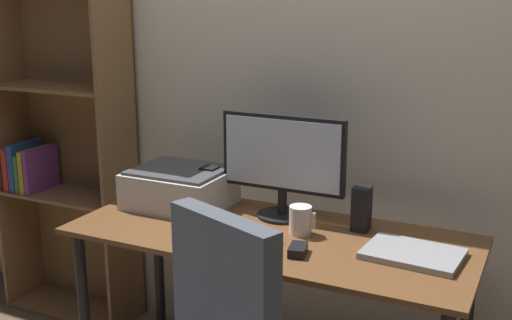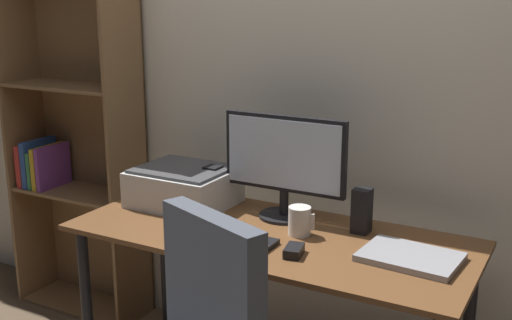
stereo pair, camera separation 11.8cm
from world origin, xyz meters
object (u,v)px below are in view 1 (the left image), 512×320
at_px(speaker_right, 361,209).
at_px(desk, 270,255).
at_px(mouse, 298,250).
at_px(printer, 180,187).
at_px(speaker_left, 210,186).
at_px(monitor, 283,160).
at_px(laptop, 413,254).
at_px(coffee_mug, 301,220).
at_px(bookshelf, 64,144).
at_px(keyboard, 239,239).

bearing_deg(speaker_right, desk, -149.76).
relative_size(mouse, printer, 0.24).
height_order(desk, speaker_left, speaker_left).
bearing_deg(monitor, laptop, -17.24).
xyz_separation_m(coffee_mug, bookshelf, (-1.39, 0.28, 0.09)).
height_order(coffee_mug, speaker_left, speaker_left).
xyz_separation_m(speaker_left, bookshelf, (-0.92, 0.15, 0.06)).
relative_size(coffee_mug, printer, 0.27).
xyz_separation_m(monitor, speaker_left, (-0.33, -0.01, -0.15)).
height_order(monitor, bookshelf, bookshelf).
height_order(speaker_right, bookshelf, bookshelf).
xyz_separation_m(keyboard, speaker_left, (-0.30, 0.30, 0.08)).
height_order(keyboard, printer, printer).
xyz_separation_m(coffee_mug, printer, (-0.58, 0.08, 0.03)).
distance_m(coffee_mug, laptop, 0.43).
xyz_separation_m(laptop, printer, (-1.00, 0.12, 0.07)).
distance_m(desk, coffee_mug, 0.18).
xyz_separation_m(speaker_right, printer, (-0.77, -0.05, -0.00)).
height_order(keyboard, speaker_left, speaker_left).
height_order(mouse, speaker_right, speaker_right).
bearing_deg(speaker_right, laptop, -35.46).
bearing_deg(mouse, desk, 127.40).
distance_m(laptop, bookshelf, 1.84).
relative_size(desk, printer, 3.79).
relative_size(monitor, laptop, 1.60).
bearing_deg(bookshelf, desk, -14.05).
bearing_deg(speaker_right, bookshelf, 174.63).
xyz_separation_m(monitor, printer, (-0.44, -0.06, -0.16)).
height_order(mouse, laptop, mouse).
height_order(monitor, speaker_left, monitor).
bearing_deg(keyboard, bookshelf, 159.71).
xyz_separation_m(monitor, laptop, (0.56, -0.17, -0.23)).
bearing_deg(coffee_mug, mouse, -70.65).
distance_m(keyboard, laptop, 0.61).
relative_size(speaker_right, bookshelf, 0.09).
bearing_deg(bookshelf, printer, -13.80).
bearing_deg(printer, desk, -14.47).
height_order(mouse, printer, printer).
relative_size(desk, monitor, 2.96).
relative_size(desk, keyboard, 5.22).
bearing_deg(speaker_right, monitor, 178.61).
relative_size(mouse, coffee_mug, 0.89).
xyz_separation_m(monitor, mouse, (0.20, -0.33, -0.22)).
bearing_deg(mouse, laptop, 10.78).
xyz_separation_m(monitor, coffee_mug, (0.14, -0.14, -0.18)).
bearing_deg(printer, coffee_mug, -8.27).
xyz_separation_m(speaker_left, speaker_right, (0.66, 0.00, 0.00)).
distance_m(laptop, speaker_right, 0.30).
distance_m(keyboard, printer, 0.49).
bearing_deg(monitor, keyboard, -95.78).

